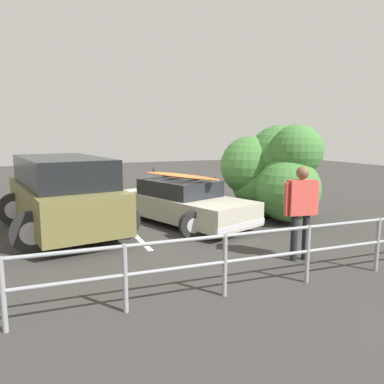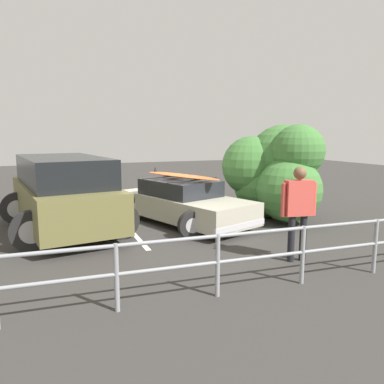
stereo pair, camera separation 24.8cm
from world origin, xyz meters
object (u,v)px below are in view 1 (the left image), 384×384
object	(u,v)px
sedan_car	(182,202)
bush_near_left	(275,171)
person_bystander	(301,205)
suv_car	(63,193)

from	to	relation	value
sedan_car	bush_near_left	xyz separation A→B (m)	(-2.73, 0.39, 0.78)
sedan_car	bush_near_left	distance (m)	2.87
person_bystander	sedan_car	bearing A→B (deg)	-75.65
suv_car	bush_near_left	xyz separation A→B (m)	(-5.79, 0.70, 0.39)
sedan_car	person_bystander	bearing A→B (deg)	104.35
suv_car	person_bystander	size ratio (longest dim) A/B	2.74
person_bystander	bush_near_left	bearing A→B (deg)	-118.01
sedan_car	suv_car	world-z (taller)	suv_car
suv_car	sedan_car	bearing A→B (deg)	174.20
sedan_car	suv_car	xyz separation A→B (m)	(3.06, -0.31, 0.39)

